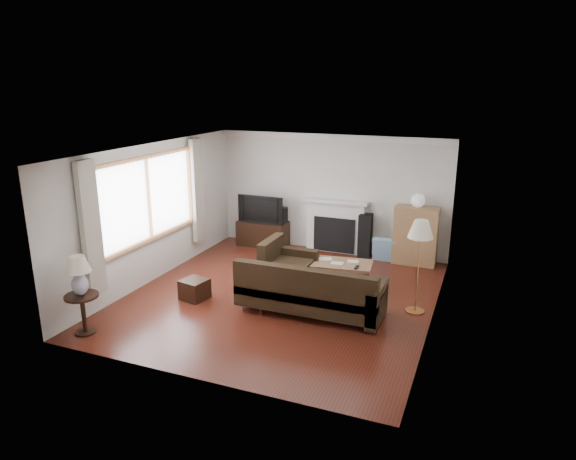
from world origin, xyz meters
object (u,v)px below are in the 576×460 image
at_px(tv_stand, 263,233).
at_px(side_table, 84,314).
at_px(coffee_table, 338,274).
at_px(sectional_sofa, 311,289).
at_px(bookshelf, 415,236).
at_px(floor_lamp, 418,267).

distance_m(tv_stand, side_table, 4.82).
relative_size(coffee_table, side_table, 1.95).
relative_size(sectional_sofa, side_table, 4.13).
height_order(tv_stand, side_table, side_table).
relative_size(bookshelf, sectional_sofa, 0.47).
relative_size(tv_stand, floor_lamp, 0.73).
distance_m(sectional_sofa, coffee_table, 1.22).
xyz_separation_m(bookshelf, coffee_table, (-1.08, -1.73, -0.35)).
xyz_separation_m(bookshelf, floor_lamp, (0.37, -2.30, 0.18)).
relative_size(coffee_table, floor_lamp, 0.77).
bearing_deg(floor_lamp, tv_stand, 148.60).
bearing_deg(tv_stand, coffee_table, -36.85).
xyz_separation_m(sectional_sofa, coffee_table, (0.10, 1.20, -0.17)).
bearing_deg(sectional_sofa, bookshelf, 68.17).
bearing_deg(bookshelf, coffee_table, -121.86).
bearing_deg(side_table, tv_stand, 81.96).
height_order(bookshelf, floor_lamp, floor_lamp).
bearing_deg(floor_lamp, bookshelf, 99.14).
height_order(bookshelf, sectional_sofa, bookshelf).
distance_m(coffee_table, side_table, 4.26).
height_order(bookshelf, coffee_table, bookshelf).
bearing_deg(coffee_table, tv_stand, 135.42).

